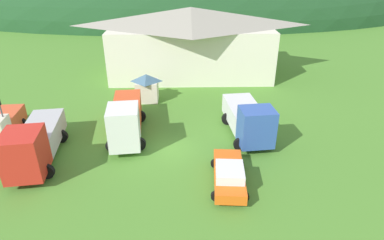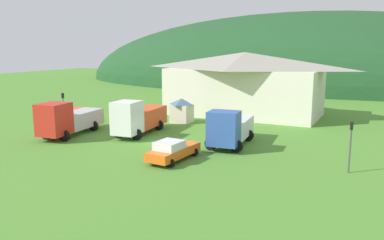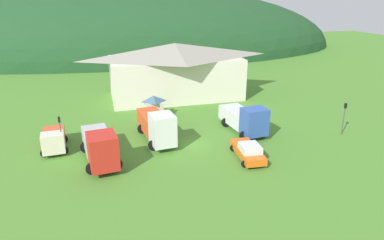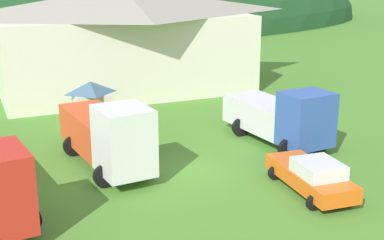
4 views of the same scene
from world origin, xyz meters
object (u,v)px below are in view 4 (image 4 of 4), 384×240
at_px(service_pickup_orange, 312,175).
at_px(traffic_cone_near_pickup, 135,177).
at_px(depot_building, 124,39).
at_px(play_shed_cream, 91,103).
at_px(heavy_rig_white, 108,135).
at_px(box_truck_blue, 282,117).

relative_size(service_pickup_orange, traffic_cone_near_pickup, 10.84).
xyz_separation_m(depot_building, service_pickup_orange, (2.05, -22.91, -3.40)).
height_order(play_shed_cream, heavy_rig_white, heavy_rig_white).
distance_m(depot_building, heavy_rig_white, 17.54).
relative_size(box_truck_blue, traffic_cone_near_pickup, 15.38).
height_order(play_shed_cream, service_pickup_orange, play_shed_cream).
relative_size(depot_building, play_shed_cream, 7.17).
height_order(heavy_rig_white, service_pickup_orange, heavy_rig_white).
xyz_separation_m(play_shed_cream, heavy_rig_white, (-0.93, -7.81, 0.32)).
bearing_deg(box_truck_blue, play_shed_cream, -136.75).
distance_m(play_shed_cream, service_pickup_orange, 15.83).
bearing_deg(heavy_rig_white, traffic_cone_near_pickup, 22.17).
bearing_deg(play_shed_cream, service_pickup_orange, -64.61).
height_order(depot_building, service_pickup_orange, depot_building).
height_order(box_truck_blue, service_pickup_orange, box_truck_blue).
bearing_deg(depot_building, box_truck_blue, -75.07).
bearing_deg(heavy_rig_white, depot_building, 155.10).
bearing_deg(heavy_rig_white, service_pickup_orange, 44.01).
bearing_deg(play_shed_cream, heavy_rig_white, -96.76).
distance_m(depot_building, service_pickup_orange, 23.25).
relative_size(depot_building, traffic_cone_near_pickup, 42.01).
distance_m(play_shed_cream, box_truck_blue, 12.08).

